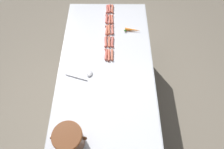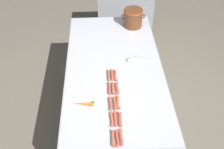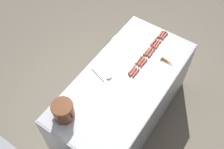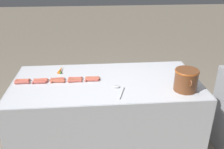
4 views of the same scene
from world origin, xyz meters
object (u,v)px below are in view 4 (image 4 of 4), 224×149
(bean_pot, at_px, (186,79))
(hot_dog_10, at_px, (22,83))
(carrot, at_px, (61,70))
(hot_dog_12, at_px, (58,82))
(hot_dog_5, at_px, (22,82))
(hot_dog_9, at_px, (93,79))
(hot_dog_2, at_px, (58,79))
(hot_dog_11, at_px, (39,82))
(hot_dog_8, at_px, (75,79))
(hot_dog_1, at_px, (41,79))
(hot_dog_0, at_px, (23,80))
(hot_dog_3, at_px, (75,78))
(serving_spoon, at_px, (118,89))
(hot_dog_13, at_px, (75,81))
(hot_dog_4, at_px, (92,78))
(hot_dog_14, at_px, (92,80))
(hot_dog_7, at_px, (57,80))
(hot_dog_6, at_px, (41,81))

(bean_pot, bearing_deg, hot_dog_10, -99.25)
(carrot, bearing_deg, hot_dog_12, 0.66)
(hot_dog_5, height_order, hot_dog_9, same)
(hot_dog_2, distance_m, hot_dog_11, 0.19)
(hot_dog_8, bearing_deg, hot_dog_5, -89.76)
(hot_dog_10, bearing_deg, hot_dog_1, 109.08)
(hot_dog_0, height_order, hot_dog_1, same)
(hot_dog_3, distance_m, serving_spoon, 0.49)
(hot_dog_13, bearing_deg, hot_dog_2, -111.31)
(bean_pot, bearing_deg, hot_dog_12, -101.81)
(hot_dog_0, relative_size, hot_dog_13, 1.00)
(serving_spoon, bearing_deg, hot_dog_12, -108.09)
(hot_dog_9, bearing_deg, hot_dog_2, -95.58)
(hot_dog_4, bearing_deg, hot_dog_5, -87.32)
(hot_dog_8, relative_size, hot_dog_14, 1.00)
(hot_dog_4, relative_size, hot_dog_11, 1.00)
(hot_dog_11, xyz_separation_m, hot_dog_12, (-0.00, 0.18, 0.00))
(bean_pot, bearing_deg, hot_dog_7, -103.00)
(hot_dog_10, bearing_deg, bean_pot, 80.75)
(hot_dog_7, height_order, hot_dog_13, same)
(hot_dog_9, distance_m, hot_dog_10, 0.70)
(hot_dog_0, bearing_deg, hot_dog_10, 4.56)
(hot_dog_2, distance_m, hot_dog_4, 0.35)
(hot_dog_8, height_order, hot_dog_14, same)
(hot_dog_6, distance_m, hot_dog_11, 0.04)
(hot_dog_11, height_order, serving_spoon, hot_dog_11)
(hot_dog_2, distance_m, hot_dog_6, 0.17)
(hot_dog_2, height_order, hot_dog_3, same)
(bean_pot, bearing_deg, hot_dog_11, -100.26)
(hot_dog_13, bearing_deg, hot_dog_8, 176.00)
(hot_dog_3, relative_size, bean_pot, 0.55)
(hot_dog_8, bearing_deg, carrot, -145.49)
(hot_dog_12, bearing_deg, hot_dog_7, -160.81)
(hot_dog_1, xyz_separation_m, hot_dog_3, (-0.00, 0.35, 0.00))
(hot_dog_3, bearing_deg, hot_dog_5, -86.23)
(hot_dog_5, distance_m, serving_spoon, 0.97)
(hot_dog_7, relative_size, bean_pot, 0.55)
(hot_dog_0, height_order, hot_dog_4, same)
(hot_dog_1, xyz_separation_m, carrot, (-0.22, 0.17, 0.00))
(hot_dog_3, height_order, hot_dog_13, same)
(hot_dog_6, distance_m, hot_dog_8, 0.35)
(hot_dog_10, height_order, carrot, carrot)
(hot_dog_6, bearing_deg, hot_dog_3, 95.32)
(hot_dog_12, bearing_deg, hot_dog_0, -100.33)
(hot_dog_13, height_order, carrot, carrot)
(bean_pot, bearing_deg, hot_dog_1, -102.81)
(hot_dog_14, bearing_deg, hot_dog_2, -100.65)
(hot_dog_4, relative_size, hot_dog_9, 1.00)
(carrot, bearing_deg, hot_dog_4, 57.38)
(hot_dog_3, distance_m, hot_dog_13, 0.07)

